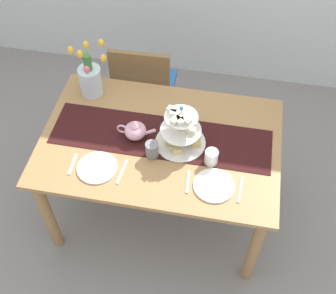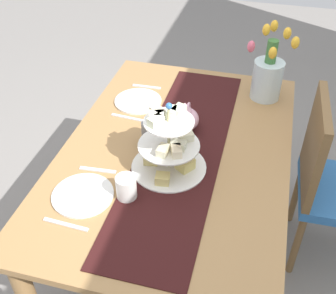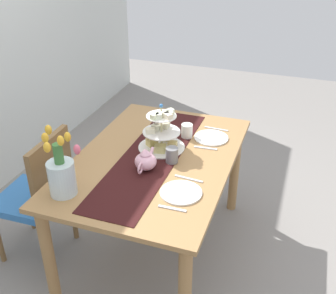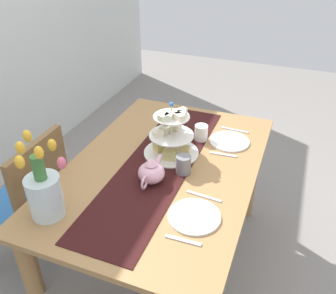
{
  "view_description": "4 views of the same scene",
  "coord_description": "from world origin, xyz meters",
  "px_view_note": "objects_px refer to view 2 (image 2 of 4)",
  "views": [
    {
      "loc": [
        0.36,
        -1.65,
        2.76
      ],
      "look_at": [
        0.06,
        -0.08,
        0.8
      ],
      "focal_mm": 46.94,
      "sensor_mm": 36.0,
      "label": 1
    },
    {
      "loc": [
        1.33,
        0.31,
        1.87
      ],
      "look_at": [
        0.02,
        -0.03,
        0.78
      ],
      "focal_mm": 44.57,
      "sensor_mm": 36.0,
      "label": 2
    },
    {
      "loc": [
        -2.05,
        -0.81,
        2.07
      ],
      "look_at": [
        0.07,
        -0.06,
        0.8
      ],
      "focal_mm": 44.23,
      "sensor_mm": 36.0,
      "label": 3
    },
    {
      "loc": [
        -1.42,
        -0.58,
        1.84
      ],
      "look_at": [
        0.08,
        0.0,
        0.82
      ],
      "focal_mm": 38.44,
      "sensor_mm": 36.0,
      "label": 4
    }
  ],
  "objects_px": {
    "chair_left": "(331,180)",
    "dinner_plate_right": "(83,195)",
    "tiered_cake_stand": "(169,148)",
    "dining_table": "(176,169)",
    "teapot": "(184,118)",
    "mug_white_text": "(126,188)",
    "mug_grey": "(150,132)",
    "dinner_plate_left": "(138,101)",
    "knife_left": "(128,118)",
    "fork_left": "(147,87)",
    "knife_right": "(66,224)",
    "tulip_vase": "(268,75)",
    "fork_right": "(98,170)"
  },
  "relations": [
    {
      "from": "knife_left",
      "to": "fork_right",
      "type": "height_order",
      "value": "same"
    },
    {
      "from": "tiered_cake_stand",
      "to": "mug_grey",
      "type": "bearing_deg",
      "value": -140.44
    },
    {
      "from": "tiered_cake_stand",
      "to": "dining_table",
      "type": "bearing_deg",
      "value": 179.89
    },
    {
      "from": "teapot",
      "to": "dinner_plate_right",
      "type": "xyz_separation_m",
      "value": [
        0.5,
        -0.27,
        -0.05
      ]
    },
    {
      "from": "chair_left",
      "to": "knife_left",
      "type": "distance_m",
      "value": 1.01
    },
    {
      "from": "chair_left",
      "to": "tulip_vase",
      "type": "height_order",
      "value": "tulip_vase"
    },
    {
      "from": "knife_left",
      "to": "dinner_plate_left",
      "type": "bearing_deg",
      "value": 180.0
    },
    {
      "from": "tulip_vase",
      "to": "dinner_plate_left",
      "type": "bearing_deg",
      "value": -71.02
    },
    {
      "from": "dinner_plate_right",
      "to": "knife_right",
      "type": "height_order",
      "value": "dinner_plate_right"
    },
    {
      "from": "mug_white_text",
      "to": "tulip_vase",
      "type": "bearing_deg",
      "value": 152.33
    },
    {
      "from": "knife_right",
      "to": "mug_white_text",
      "type": "distance_m",
      "value": 0.25
    },
    {
      "from": "knife_left",
      "to": "mug_white_text",
      "type": "height_order",
      "value": "mug_white_text"
    },
    {
      "from": "knife_left",
      "to": "tulip_vase",
      "type": "bearing_deg",
      "value": 120.41
    },
    {
      "from": "dinner_plate_left",
      "to": "dinner_plate_right",
      "type": "xyz_separation_m",
      "value": [
        0.66,
        0.0,
        0.0
      ]
    },
    {
      "from": "tiered_cake_stand",
      "to": "dinner_plate_left",
      "type": "height_order",
      "value": "tiered_cake_stand"
    },
    {
      "from": "fork_left",
      "to": "mug_grey",
      "type": "height_order",
      "value": "mug_grey"
    },
    {
      "from": "tulip_vase",
      "to": "mug_grey",
      "type": "height_order",
      "value": "tulip_vase"
    },
    {
      "from": "knife_left",
      "to": "dinner_plate_right",
      "type": "bearing_deg",
      "value": 0.0
    },
    {
      "from": "dinner_plate_left",
      "to": "dinner_plate_right",
      "type": "relative_size",
      "value": 1.0
    },
    {
      "from": "mug_grey",
      "to": "knife_left",
      "type": "bearing_deg",
      "value": -133.42
    },
    {
      "from": "dining_table",
      "to": "mug_white_text",
      "type": "xyz_separation_m",
      "value": [
        0.32,
        -0.11,
        0.16
      ]
    },
    {
      "from": "chair_left",
      "to": "mug_white_text",
      "type": "relative_size",
      "value": 9.58
    },
    {
      "from": "teapot",
      "to": "mug_white_text",
      "type": "bearing_deg",
      "value": -13.18
    },
    {
      "from": "dining_table",
      "to": "tulip_vase",
      "type": "xyz_separation_m",
      "value": [
        -0.52,
        0.33,
        0.24
      ]
    },
    {
      "from": "dining_table",
      "to": "mug_grey",
      "type": "xyz_separation_m",
      "value": [
        -0.02,
        -0.12,
        0.16
      ]
    },
    {
      "from": "knife_right",
      "to": "teapot",
      "type": "bearing_deg",
      "value": 157.48
    },
    {
      "from": "knife_right",
      "to": "chair_left",
      "type": "bearing_deg",
      "value": 128.27
    },
    {
      "from": "fork_left",
      "to": "chair_left",
      "type": "bearing_deg",
      "value": 78.89
    },
    {
      "from": "dinner_plate_left",
      "to": "tulip_vase",
      "type": "bearing_deg",
      "value": 108.98
    },
    {
      "from": "dining_table",
      "to": "fork_right",
      "type": "bearing_deg",
      "value": -52.08
    },
    {
      "from": "tiered_cake_stand",
      "to": "dinner_plate_left",
      "type": "xyz_separation_m",
      "value": [
        -0.43,
        -0.27,
        -0.1
      ]
    },
    {
      "from": "dinner_plate_right",
      "to": "knife_right",
      "type": "bearing_deg",
      "value": 0.0
    },
    {
      "from": "chair_left",
      "to": "tulip_vase",
      "type": "relative_size",
      "value": 2.48
    },
    {
      "from": "teapot",
      "to": "tulip_vase",
      "type": "relative_size",
      "value": 0.65
    },
    {
      "from": "dining_table",
      "to": "mug_white_text",
      "type": "relative_size",
      "value": 15.02
    },
    {
      "from": "dining_table",
      "to": "tiered_cake_stand",
      "type": "xyz_separation_m",
      "value": [
        0.12,
        -0.0,
        0.22
      ]
    },
    {
      "from": "tiered_cake_stand",
      "to": "tulip_vase",
      "type": "xyz_separation_m",
      "value": [
        -0.64,
        0.33,
        0.02
      ]
    },
    {
      "from": "teapot",
      "to": "fork_right",
      "type": "relative_size",
      "value": 1.59
    },
    {
      "from": "dinner_plate_left",
      "to": "fork_left",
      "type": "bearing_deg",
      "value": 180.0
    },
    {
      "from": "dinner_plate_left",
      "to": "knife_left",
      "type": "bearing_deg",
      "value": 0.0
    },
    {
      "from": "fork_left",
      "to": "knife_left",
      "type": "relative_size",
      "value": 0.88
    },
    {
      "from": "dining_table",
      "to": "dinner_plate_left",
      "type": "relative_size",
      "value": 6.21
    },
    {
      "from": "fork_right",
      "to": "mug_white_text",
      "type": "distance_m",
      "value": 0.2
    },
    {
      "from": "fork_left",
      "to": "tulip_vase",
      "type": "bearing_deg",
      "value": 95.75
    },
    {
      "from": "chair_left",
      "to": "dinner_plate_right",
      "type": "relative_size",
      "value": 3.96
    },
    {
      "from": "tiered_cake_stand",
      "to": "fork_left",
      "type": "bearing_deg",
      "value": -154.96
    },
    {
      "from": "fork_left",
      "to": "knife_left",
      "type": "distance_m",
      "value": 0.29
    },
    {
      "from": "mug_white_text",
      "to": "mug_grey",
      "type": "bearing_deg",
      "value": -178.33
    },
    {
      "from": "dining_table",
      "to": "dinner_plate_left",
      "type": "xyz_separation_m",
      "value": [
        -0.31,
        -0.27,
        0.12
      ]
    },
    {
      "from": "dining_table",
      "to": "dinner_plate_left",
      "type": "distance_m",
      "value": 0.43
    }
  ]
}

